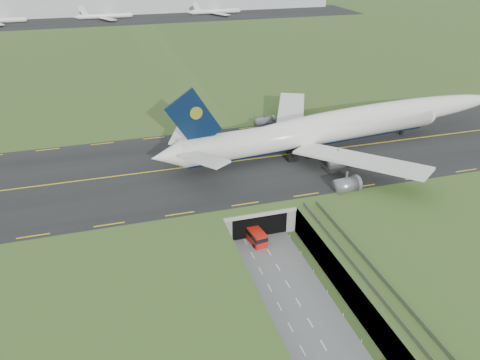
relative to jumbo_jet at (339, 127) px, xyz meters
name	(u,v)px	position (x,y,z in m)	size (l,w,h in m)	color
ground	(273,259)	(-30.78, -34.16, -11.82)	(900.00, 900.00, 0.00)	#375120
airfield_deck	(273,247)	(-30.78, -34.16, -8.82)	(800.00, 800.00, 6.00)	gray
trench_road	(287,283)	(-30.78, -41.66, -11.72)	(12.00, 75.00, 0.20)	slate
taxiway	(228,162)	(-30.78, -1.16, -5.73)	(800.00, 44.00, 0.18)	black
tunnel_portal	(248,203)	(-30.78, -17.45, -8.48)	(17.00, 22.30, 6.00)	gray
guideway	(377,290)	(-19.78, -53.27, -6.49)	(3.00, 53.00, 7.05)	#A8A8A3
jumbo_jet	(339,127)	(0.00, 0.00, 0.00)	(103.84, 64.78, 21.55)	silver
shuttle_tram	(255,235)	(-32.30, -27.24, -10.22)	(3.68, 7.38, 2.89)	#B71A0C
cargo_terminal	(132,1)	(-30.95, 265.25, 2.14)	(320.00, 67.00, 15.60)	#B2B2B2
distant_hills	(187,2)	(33.60, 395.84, -15.82)	(700.00, 91.00, 60.00)	slate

